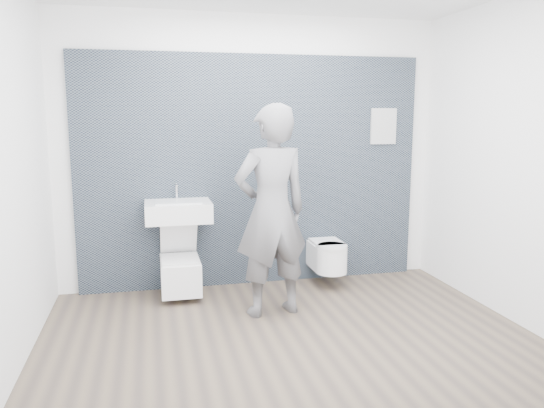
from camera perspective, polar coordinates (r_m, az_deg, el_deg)
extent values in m
plane|color=brown|center=(4.48, 1.80, -14.00)|extent=(4.00, 4.00, 0.00)
plane|color=white|center=(5.58, -2.11, 5.57)|extent=(4.00, 0.00, 4.00)
plane|color=white|center=(2.71, 10.14, 1.09)|extent=(4.00, 0.00, 4.00)
plane|color=white|center=(4.09, -26.33, 3.09)|extent=(0.00, 3.00, 3.00)
plane|color=white|center=(5.02, 24.58, 4.25)|extent=(0.00, 3.00, 3.00)
cube|color=black|center=(5.82, -1.97, -8.34)|extent=(3.60, 0.06, 2.40)
cube|color=white|center=(5.26, -10.06, -0.78)|extent=(0.63, 0.48, 0.19)
cube|color=silver|center=(5.22, -10.08, 0.17)|extent=(0.44, 0.32, 0.03)
cylinder|color=silver|center=(5.40, -10.22, 1.37)|extent=(0.02, 0.02, 0.16)
cylinder|color=silver|center=(5.34, -10.21, 2.02)|extent=(0.02, 0.11, 0.02)
cylinder|color=silver|center=(5.50, -10.14, -2.01)|extent=(0.04, 0.04, 0.13)
cube|color=white|center=(5.37, -9.84, -7.53)|extent=(0.38, 0.55, 0.32)
cylinder|color=silver|center=(5.29, -9.85, -6.15)|extent=(0.27, 0.27, 0.03)
cube|color=white|center=(5.28, -9.86, -5.87)|extent=(0.36, 0.44, 0.02)
cube|color=white|center=(5.38, -10.01, -3.66)|extent=(0.36, 0.25, 0.34)
cube|color=silver|center=(5.64, -9.95, -7.97)|extent=(0.10, 0.06, 0.08)
cube|color=white|center=(5.71, 5.79, -5.51)|extent=(0.32, 0.38, 0.27)
cylinder|color=white|center=(5.54, 6.43, -6.00)|extent=(0.32, 0.32, 0.27)
cube|color=white|center=(5.65, 5.91, -4.11)|extent=(0.31, 0.36, 0.03)
cylinder|color=white|center=(5.49, 6.52, -4.55)|extent=(0.31, 0.31, 0.03)
cube|color=silver|center=(5.88, 5.28, -6.01)|extent=(0.09, 0.06, 0.08)
cube|color=white|center=(6.21, 11.36, -7.37)|extent=(0.29, 0.03, 0.39)
imported|color=slate|center=(4.69, -0.06, -0.81)|extent=(0.76, 0.57, 1.89)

